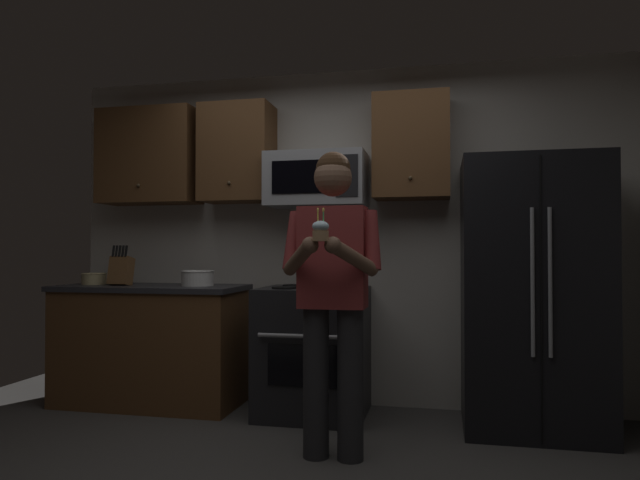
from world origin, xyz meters
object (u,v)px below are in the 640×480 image
Objects in this scene: microwave at (317,180)px; bowl_large_white at (198,278)px; cupcake at (321,231)px; bowl_small_colored at (94,278)px; knife_block at (121,270)px; person at (333,284)px; refrigerator at (532,294)px; oven_range at (313,351)px.

microwave is 1.18m from bowl_large_white.
microwave is at bearing 103.30° from cupcake.
bowl_small_colored is (-0.89, -0.00, -0.01)m from bowl_large_white.
person is at bearing -23.67° from knife_block.
knife_block is 1.64× the size of bowl_small_colored.
cupcake is (0.30, -1.28, -0.43)m from microwave.
cupcake is at bearing -44.35° from bowl_large_white.
refrigerator reaches higher than knife_block.
knife_block is 0.18× the size of person.
bowl_small_colored is at bearing -179.82° from bowl_large_white.
microwave is 4.26× the size of cupcake.
microwave is 1.72m from refrigerator.
person is at bearing -70.02° from oven_range.
cupcake is (0.30, -1.16, 0.83)m from oven_range.
oven_range is at bearing -90.02° from microwave.
oven_range is 2.91× the size of knife_block.
person is (0.30, -0.95, -0.72)m from microwave.
microwave is (0.00, 0.12, 1.26)m from oven_range.
refrigerator is (1.50, -0.16, -0.82)m from microwave.
refrigerator reaches higher than oven_range.
knife_block is at bearing 148.31° from cupcake.
person reaches higher than oven_range.
microwave is at bearing 89.98° from oven_range.
oven_range is 3.65× the size of bowl_large_white.
knife_block is 1.25× the size of bowl_large_white.
cupcake reaches higher than oven_range.
bowl_large_white is 1.47× the size of cupcake.
bowl_large_white is (-0.92, 0.03, 0.52)m from oven_range.
bowl_small_colored is 1.12× the size of cupcake.
microwave is at bearing 107.64° from person.
knife_block is at bearing 179.82° from refrigerator.
refrigerator is 10.35× the size of cupcake.
person is at bearing -22.22° from bowl_small_colored.
knife_block is 1.84× the size of cupcake.
refrigerator is 1.02× the size of person.
knife_block is at bearing -174.41° from bowl_large_white.
bowl_large_white is 0.89m from bowl_small_colored.
person is 0.44m from cupcake.
bowl_large_white is (0.61, 0.06, -0.05)m from knife_block.
bowl_small_colored is at bearing 150.55° from cupcake.
bowl_small_colored is at bearing 157.78° from person.
refrigerator is at bearing 43.20° from cupcake.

